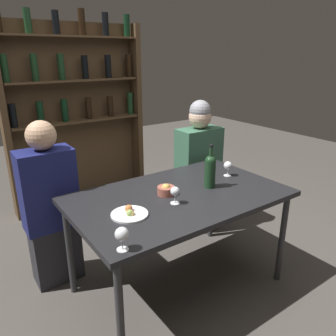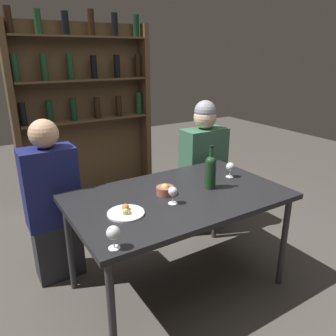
{
  "view_description": "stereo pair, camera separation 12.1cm",
  "coord_description": "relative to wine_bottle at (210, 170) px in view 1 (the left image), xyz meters",
  "views": [
    {
      "loc": [
        -1.24,
        -1.62,
        1.66
      ],
      "look_at": [
        0.0,
        0.13,
        0.9
      ],
      "focal_mm": 35.0,
      "sensor_mm": 36.0,
      "label": 1
    },
    {
      "loc": [
        -1.14,
        -1.69,
        1.66
      ],
      "look_at": [
        0.0,
        0.13,
        0.9
      ],
      "focal_mm": 35.0,
      "sensor_mm": 36.0,
      "label": 2
    }
  ],
  "objects": [
    {
      "name": "ground_plane",
      "position": [
        -0.25,
        0.02,
        -0.88
      ],
      "size": [
        10.0,
        10.0,
        0.0
      ],
      "primitive_type": "plane",
      "color": "#47423D"
    },
    {
      "name": "dining_table",
      "position": [
        -0.25,
        0.02,
        -0.19
      ],
      "size": [
        1.46,
        0.89,
        0.75
      ],
      "color": "black",
      "rests_on": "ground_plane"
    },
    {
      "name": "wine_rack_wall",
      "position": [
        -0.25,
        1.91,
        0.21
      ],
      "size": [
        1.53,
        0.21,
        2.07
      ],
      "color": "#4C3823",
      "rests_on": "ground_plane"
    },
    {
      "name": "wine_bottle",
      "position": [
        0.0,
        0.0,
        0.0
      ],
      "size": [
        0.08,
        0.08,
        0.31
      ],
      "color": "#19381E",
      "rests_on": "dining_table"
    },
    {
      "name": "wine_glass_0",
      "position": [
        0.27,
        0.09,
        -0.05
      ],
      "size": [
        0.07,
        0.07,
        0.12
      ],
      "color": "silver",
      "rests_on": "dining_table"
    },
    {
      "name": "wine_glass_1",
      "position": [
        -0.36,
        -0.08,
        -0.05
      ],
      "size": [
        0.06,
        0.06,
        0.11
      ],
      "color": "silver",
      "rests_on": "dining_table"
    },
    {
      "name": "wine_glass_2",
      "position": [
        -0.88,
        -0.35,
        -0.05
      ],
      "size": [
        0.07,
        0.07,
        0.12
      ],
      "color": "silver",
      "rests_on": "dining_table"
    },
    {
      "name": "food_plate_0",
      "position": [
        -0.68,
        -0.05,
        -0.12
      ],
      "size": [
        0.22,
        0.22,
        0.05
      ],
      "color": "white",
      "rests_on": "dining_table"
    },
    {
      "name": "snack_bowl",
      "position": [
        -0.33,
        0.07,
        -0.1
      ],
      "size": [
        0.12,
        0.12,
        0.08
      ],
      "color": "#995142",
      "rests_on": "dining_table"
    },
    {
      "name": "seated_person_left",
      "position": [
        -0.96,
        0.63,
        -0.29
      ],
      "size": [
        0.38,
        0.22,
        1.24
      ],
      "color": "#26262B",
      "rests_on": "ground_plane"
    },
    {
      "name": "seated_person_right",
      "position": [
        0.44,
        0.63,
        -0.27
      ],
      "size": [
        0.42,
        0.22,
        1.26
      ],
      "color": "#26262B",
      "rests_on": "ground_plane"
    }
  ]
}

